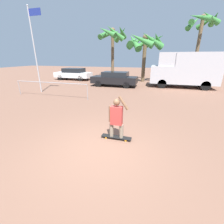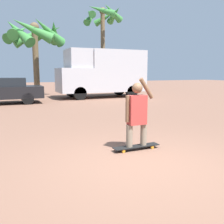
% 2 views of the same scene
% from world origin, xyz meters
% --- Properties ---
extents(ground_plane, '(80.00, 80.00, 0.00)m').
position_xyz_m(ground_plane, '(0.00, 0.00, 0.00)').
color(ground_plane, brown).
extents(skateboard, '(1.07, 0.22, 0.08)m').
position_xyz_m(skateboard, '(0.36, 0.78, 0.07)').
color(skateboard, black).
rests_on(skateboard, ground_plane).
extents(person_skateboarder, '(0.68, 0.23, 1.50)m').
position_xyz_m(person_skateboarder, '(0.36, 0.78, 0.86)').
color(person_skateboarder, gray).
rests_on(person_skateboarder, skateboard).
extents(camper_van, '(5.82, 2.29, 3.15)m').
position_xyz_m(camper_van, '(3.99, 12.00, 1.70)').
color(camper_van, black).
rests_on(camper_van, ground_plane).
extents(parked_car_black, '(4.45, 1.71, 1.40)m').
position_xyz_m(parked_car_black, '(-2.46, 10.70, 0.74)').
color(parked_car_black, black).
rests_on(parked_car_black, ground_plane).
extents(palm_tree_near_van, '(3.24, 3.34, 7.06)m').
position_xyz_m(palm_tree_near_van, '(5.48, 15.80, 5.87)').
color(palm_tree_near_van, brown).
rests_on(palm_tree_near_van, ground_plane).
extents(palm_tree_center_background, '(4.29, 4.32, 5.34)m').
position_xyz_m(palm_tree_center_background, '(-0.16, 14.52, 4.29)').
color(palm_tree_center_background, brown).
rests_on(palm_tree_center_background, ground_plane).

